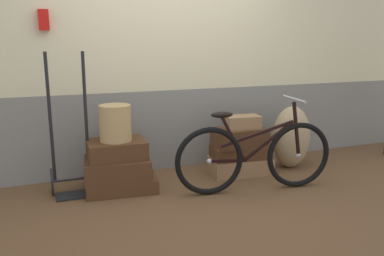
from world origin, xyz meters
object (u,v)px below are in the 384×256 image
(suitcase_0, at_px, (121,183))
(suitcase_1, at_px, (117,168))
(suitcase_3, at_px, (240,165))
(suitcase_4, at_px, (239,152))
(suitcase_6, at_px, (243,122))
(bicycle, at_px, (255,156))
(wicker_basket, at_px, (115,123))
(burlap_sack, at_px, (291,137))
(suitcase_5, at_px, (240,137))
(luggage_trolley, at_px, (71,160))
(suitcase_2, at_px, (117,149))

(suitcase_0, distance_m, suitcase_1, 0.17)
(suitcase_3, bearing_deg, suitcase_0, -173.01)
(suitcase_4, relative_size, suitcase_6, 1.58)
(bicycle, bearing_deg, wicker_basket, 158.13)
(burlap_sack, bearing_deg, suitcase_3, 179.79)
(suitcase_5, height_order, burlap_sack, burlap_sack)
(suitcase_3, relative_size, luggage_trolley, 0.49)
(suitcase_2, xyz_separation_m, suitcase_3, (1.41, -0.00, -0.33))
(suitcase_1, bearing_deg, suitcase_2, 76.34)
(suitcase_4, bearing_deg, suitcase_1, -174.23)
(suitcase_3, height_order, bicycle, bicycle)
(suitcase_6, distance_m, wicker_basket, 1.42)
(suitcase_5, distance_m, wicker_basket, 1.41)
(wicker_basket, bearing_deg, suitcase_2, 62.56)
(suitcase_4, xyz_separation_m, bicycle, (-0.09, -0.50, 0.10))
(suitcase_2, xyz_separation_m, bicycle, (1.29, -0.52, -0.06))
(suitcase_3, bearing_deg, bicycle, -96.64)
(suitcase_0, height_order, suitcase_6, suitcase_6)
(suitcase_3, bearing_deg, suitcase_6, -65.55)
(suitcase_3, relative_size, burlap_sack, 0.92)
(suitcase_6, height_order, burlap_sack, burlap_sack)
(suitcase_1, height_order, burlap_sack, burlap_sack)
(suitcase_1, height_order, suitcase_5, suitcase_5)
(suitcase_1, xyz_separation_m, wicker_basket, (0.00, 0.01, 0.46))
(suitcase_1, bearing_deg, burlap_sack, 6.35)
(suitcase_3, xyz_separation_m, suitcase_5, (-0.02, -0.02, 0.34))
(suitcase_4, height_order, burlap_sack, burlap_sack)
(wicker_basket, bearing_deg, luggage_trolley, 170.01)
(suitcase_1, height_order, wicker_basket, wicker_basket)
(suitcase_3, relative_size, suitcase_5, 1.15)
(suitcase_5, distance_m, suitcase_6, 0.17)
(suitcase_2, height_order, bicycle, bicycle)
(wicker_basket, bearing_deg, suitcase_0, -29.83)
(suitcase_1, distance_m, luggage_trolley, 0.45)
(suitcase_4, distance_m, suitcase_5, 0.17)
(suitcase_2, height_order, wicker_basket, wicker_basket)
(suitcase_0, bearing_deg, suitcase_4, 6.21)
(bicycle, bearing_deg, suitcase_0, 158.35)
(suitcase_5, distance_m, burlap_sack, 0.70)
(suitcase_3, xyz_separation_m, burlap_sack, (0.68, -0.00, 0.28))
(suitcase_0, xyz_separation_m, bicycle, (1.26, -0.50, 0.29))
(suitcase_5, relative_size, luggage_trolley, 0.42)
(suitcase_0, distance_m, luggage_trolley, 0.55)
(suitcase_4, distance_m, luggage_trolley, 1.82)
(suitcase_3, height_order, burlap_sack, burlap_sack)
(luggage_trolley, bearing_deg, suitcase_2, -9.18)
(suitcase_0, bearing_deg, wicker_basket, 156.27)
(suitcase_5, height_order, bicycle, bicycle)
(suitcase_1, height_order, bicycle, bicycle)
(suitcase_1, bearing_deg, suitcase_0, -15.70)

